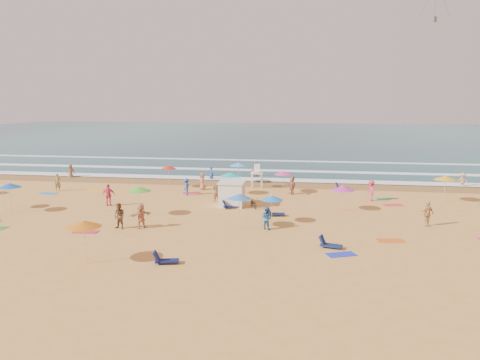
# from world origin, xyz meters

# --- Properties ---
(ground) EXTENTS (220.00, 220.00, 0.00)m
(ground) POSITION_xyz_m (0.00, 0.00, 0.00)
(ground) COLOR gold
(ground) RESTS_ON ground
(ocean) EXTENTS (220.00, 140.00, 0.18)m
(ocean) POSITION_xyz_m (0.00, 84.00, 0.00)
(ocean) COLOR #0C4756
(ocean) RESTS_ON ground
(wet_sand) EXTENTS (220.00, 220.00, 0.00)m
(wet_sand) POSITION_xyz_m (0.00, 12.50, 0.01)
(wet_sand) COLOR olive
(wet_sand) RESTS_ON ground
(surf_foam) EXTENTS (200.00, 18.70, 0.05)m
(surf_foam) POSITION_xyz_m (0.00, 21.32, 0.10)
(surf_foam) COLOR white
(surf_foam) RESTS_ON ground
(cabana) EXTENTS (2.00, 2.00, 2.00)m
(cabana) POSITION_xyz_m (1.92, 1.46, 1.00)
(cabana) COLOR silver
(cabana) RESTS_ON ground
(cabana_roof) EXTENTS (2.20, 2.20, 0.12)m
(cabana_roof) POSITION_xyz_m (1.92, 1.46, 2.06)
(cabana_roof) COLOR silver
(cabana_roof) RESTS_ON cabana
(bicycle) EXTENTS (1.17, 1.76, 0.87)m
(bicycle) POSITION_xyz_m (3.82, 1.16, 0.44)
(bicycle) COLOR black
(bicycle) RESTS_ON ground
(lifeguard_stand) EXTENTS (1.20, 1.20, 2.10)m
(lifeguard_stand) POSITION_xyz_m (3.00, 10.23, 1.05)
(lifeguard_stand) COLOR white
(lifeguard_stand) RESTS_ON ground
(beach_umbrellas) EXTENTS (56.94, 29.86, 0.80)m
(beach_umbrellas) POSITION_xyz_m (1.50, -0.32, 2.11)
(beach_umbrellas) COLOR blue
(beach_umbrellas) RESTS_ON ground
(loungers) EXTENTS (53.47, 24.58, 0.34)m
(loungers) POSITION_xyz_m (10.59, -1.27, 0.17)
(loungers) COLOR #101453
(loungers) RESTS_ON ground
(towels) EXTENTS (34.04, 19.72, 0.03)m
(towels) POSITION_xyz_m (-1.28, -1.72, 0.01)
(towels) COLOR #D5461A
(towels) RESTS_ON ground
(beachgoers) EXTENTS (52.79, 26.19, 2.15)m
(beachgoers) POSITION_xyz_m (0.83, 4.08, 0.83)
(beachgoers) COLOR #224E9F
(beachgoers) RESTS_ON ground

